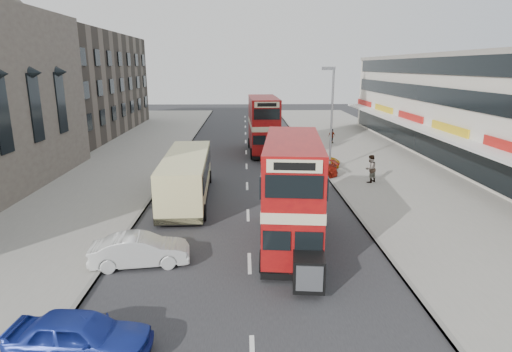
% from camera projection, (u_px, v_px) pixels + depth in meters
% --- Properties ---
extents(ground, '(160.00, 160.00, 0.00)m').
position_uv_depth(ground, '(250.00, 287.00, 16.08)').
color(ground, '#28282B').
rests_on(ground, ground).
extents(road_surface, '(12.00, 90.00, 0.01)m').
position_uv_depth(road_surface, '(247.00, 166.00, 35.42)').
color(road_surface, '#28282B').
rests_on(road_surface, ground).
extents(pavement_right, '(12.00, 90.00, 0.15)m').
position_uv_depth(pavement_right, '(388.00, 165.00, 35.74)').
color(pavement_right, gray).
rests_on(pavement_right, ground).
extents(pavement_left, '(12.00, 90.00, 0.15)m').
position_uv_depth(pavement_left, '(102.00, 167.00, 35.07)').
color(pavement_left, gray).
rests_on(pavement_left, ground).
extents(kerb_left, '(0.20, 90.00, 0.16)m').
position_uv_depth(kerb_left, '(174.00, 166.00, 35.24)').
color(kerb_left, gray).
rests_on(kerb_left, ground).
extents(kerb_right, '(0.20, 90.00, 0.16)m').
position_uv_depth(kerb_right, '(319.00, 165.00, 35.58)').
color(kerb_right, gray).
rests_on(kerb_right, ground).
extents(brick_terrace, '(14.00, 28.00, 12.00)m').
position_uv_depth(brick_terrace, '(62.00, 85.00, 50.71)').
color(brick_terrace, '#66594C').
rests_on(brick_terrace, ground).
extents(commercial_row, '(9.90, 46.20, 9.30)m').
position_uv_depth(commercial_row, '(475.00, 107.00, 36.73)').
color(commercial_row, beige).
rests_on(commercial_row, ground).
extents(street_lamp, '(1.00, 0.20, 8.12)m').
position_uv_depth(street_lamp, '(331.00, 111.00, 32.47)').
color(street_lamp, slate).
rests_on(street_lamp, ground).
extents(bus_main, '(3.21, 9.05, 4.87)m').
position_uv_depth(bus_main, '(292.00, 193.00, 19.23)').
color(bus_main, black).
rests_on(bus_main, ground).
extents(bus_second, '(2.80, 9.39, 5.16)m').
position_uv_depth(bus_second, '(263.00, 125.00, 40.38)').
color(bus_second, black).
rests_on(bus_second, ground).
extents(coach, '(2.96, 10.16, 2.67)m').
position_uv_depth(coach, '(187.00, 175.00, 26.23)').
color(coach, black).
rests_on(coach, ground).
extents(car_left_near, '(4.20, 1.96, 1.39)m').
position_uv_depth(car_left_near, '(80.00, 336.00, 12.05)').
color(car_left_near, '#1B2F98').
rests_on(car_left_near, ground).
extents(car_left_front, '(4.23, 1.95, 1.34)m').
position_uv_depth(car_left_front, '(140.00, 250.00, 17.72)').
color(car_left_front, silver).
rests_on(car_left_front, ground).
extents(car_right_a, '(4.64, 2.33, 1.29)m').
position_uv_depth(car_right_a, '(307.00, 170.00, 31.48)').
color(car_right_a, maroon).
rests_on(car_right_a, ground).
extents(car_right_b, '(4.06, 2.15, 1.09)m').
position_uv_depth(car_right_b, '(315.00, 162.00, 34.48)').
color(car_right_b, orange).
rests_on(car_right_b, ground).
extents(pedestrian_near, '(0.89, 0.85, 2.00)m').
position_uv_depth(pedestrian_near, '(370.00, 169.00, 29.80)').
color(pedestrian_near, gray).
rests_on(pedestrian_near, pavement_right).
extents(pedestrian_far, '(0.97, 0.72, 1.54)m').
position_uv_depth(pedestrian_far, '(332.00, 136.00, 45.08)').
color(pedestrian_far, gray).
rests_on(pedestrian_far, pavement_right).
extents(cyclist, '(0.78, 1.69, 1.91)m').
position_uv_depth(cyclist, '(295.00, 161.00, 34.40)').
color(cyclist, gray).
rests_on(cyclist, ground).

